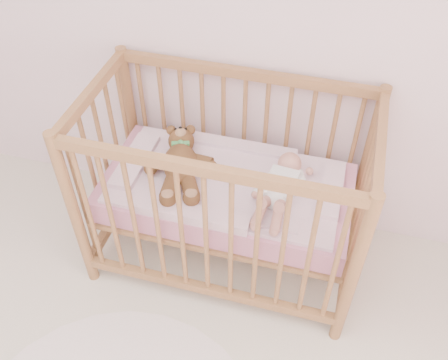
% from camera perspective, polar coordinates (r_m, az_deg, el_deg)
% --- Properties ---
extents(crib, '(1.36, 0.76, 1.00)m').
position_cam_1_polar(crib, '(2.48, 0.31, -1.20)').
color(crib, '#A67546').
rests_on(crib, floor).
extents(mattress, '(1.22, 0.62, 0.13)m').
position_cam_1_polar(mattress, '(2.49, 0.31, -1.44)').
color(mattress, pink).
rests_on(mattress, crib).
extents(blanket, '(1.10, 0.58, 0.06)m').
position_cam_1_polar(blanket, '(2.44, 0.31, -0.21)').
color(blanket, '#EFA4C4').
rests_on(blanket, mattress).
extents(baby, '(0.30, 0.54, 0.13)m').
position_cam_1_polar(baby, '(2.33, 6.52, -0.46)').
color(baby, white).
rests_on(baby, blanket).
extents(teddy_bear, '(0.52, 0.62, 0.15)m').
position_cam_1_polar(teddy_bear, '(2.42, -5.01, 1.91)').
color(teddy_bear, brown).
rests_on(teddy_bear, blanket).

